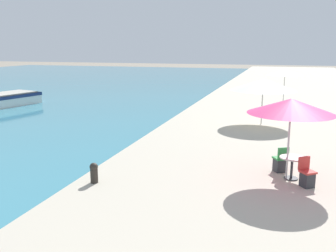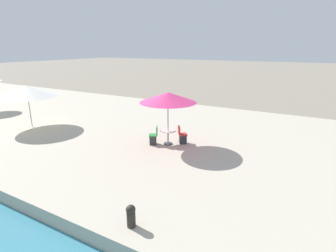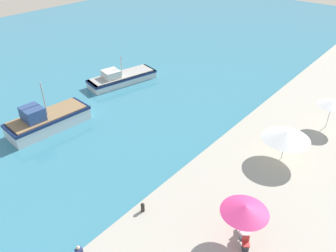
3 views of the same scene
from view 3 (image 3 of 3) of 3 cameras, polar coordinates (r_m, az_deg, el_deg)
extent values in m
cube|color=teal|center=(56.69, -6.57, 15.39)|extent=(56.00, 90.00, 0.04)
cube|color=white|center=(31.75, -20.02, 0.74)|extent=(3.25, 7.43, 1.31)
cube|color=navy|center=(31.49, -20.19, 1.57)|extent=(3.31, 7.50, 0.25)
cube|color=#99754C|center=(31.41, -20.25, 1.84)|extent=(2.99, 6.83, 0.10)
cube|color=#334C7F|center=(30.70, -22.52, 1.99)|extent=(2.03, 1.73, 1.18)
cylinder|color=#B7B2A8|center=(30.67, -20.82, 4.46)|extent=(0.12, 0.12, 3.15)
cube|color=silver|center=(39.09, -7.94, 8.15)|extent=(4.22, 8.37, 0.92)
cube|color=navy|center=(38.96, -7.98, 8.60)|extent=(4.28, 8.46, 0.25)
cube|color=#ADA89E|center=(38.89, -7.99, 8.83)|extent=(3.88, 7.70, 0.10)
cube|color=silver|center=(38.11, -9.88, 8.92)|extent=(2.10, 2.11, 0.83)
cylinder|color=#B7B2A8|center=(38.45, -8.12, 10.41)|extent=(0.12, 0.12, 2.21)
cylinder|color=#B7B7B7|center=(19.75, 12.80, -16.40)|extent=(0.06, 0.06, 2.32)
cone|color=#E5387A|center=(18.85, 13.26, -13.88)|extent=(2.70, 2.70, 0.47)
cylinder|color=#B7B7B7|center=(26.49, 19.49, -3.64)|extent=(0.06, 0.06, 2.03)
cone|color=white|center=(25.85, 19.95, -1.51)|extent=(3.57, 3.57, 0.63)
cylinder|color=#B7B7B7|center=(32.07, 26.23, 1.67)|extent=(0.06, 0.06, 2.36)
cone|color=white|center=(31.52, 26.77, 3.63)|extent=(2.53, 2.53, 0.44)
cylinder|color=#333338|center=(20.62, 12.92, -18.54)|extent=(0.44, 0.44, 0.04)
cylinder|color=#333338|center=(20.37, 13.03, -17.95)|extent=(0.08, 0.08, 0.70)
cylinder|color=beige|center=(20.09, 13.17, -17.27)|extent=(0.80, 0.80, 0.04)
cube|color=#2D2D33|center=(20.96, 12.93, -16.61)|extent=(0.47, 0.47, 0.45)
cube|color=#2D8E42|center=(20.77, 13.01, -16.14)|extent=(0.55, 0.55, 0.06)
cube|color=#2D8E42|center=(20.47, 13.11, -16.13)|extent=(0.38, 0.25, 0.40)
cube|color=#2D2D33|center=(20.00, 13.31, -19.82)|extent=(0.48, 0.48, 0.45)
cube|color=red|center=(19.81, 13.41, -19.37)|extent=(0.56, 0.56, 0.06)
cube|color=red|center=(19.75, 13.40, -18.50)|extent=(0.36, 0.29, 0.40)
cube|color=navy|center=(19.65, -15.22, -20.46)|extent=(0.26, 0.36, 0.58)
sphere|color=beige|center=(19.34, -15.40, -19.74)|extent=(0.21, 0.21, 0.21)
cylinder|color=#2D2823|center=(21.48, -4.41, -14.10)|extent=(0.24, 0.24, 0.45)
sphere|color=#2D2823|center=(21.27, -4.45, -13.54)|extent=(0.26, 0.26, 0.26)
camera|label=1|loc=(12.62, -22.74, -38.33)|focal=40.00mm
camera|label=2|loc=(20.12, -22.56, -3.95)|focal=28.00mm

